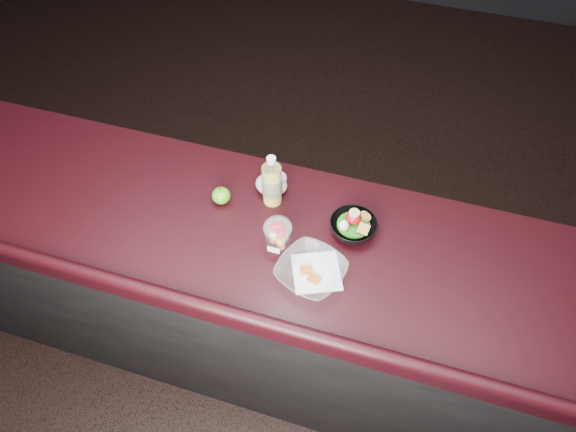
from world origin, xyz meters
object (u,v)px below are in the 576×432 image
at_px(lemonade_bottle, 272,183).
at_px(snack_bowl, 353,226).
at_px(fruit_cup, 278,235).
at_px(takeout_bowl, 311,271).
at_px(green_apple, 221,196).

height_order(lemonade_bottle, snack_bowl, lemonade_bottle).
bearing_deg(fruit_cup, takeout_bowl, -29.73).
distance_m(lemonade_bottle, takeout_bowl, 0.37).
bearing_deg(takeout_bowl, snack_bowl, 67.63).
relative_size(lemonade_bottle, snack_bowl, 1.13).
bearing_deg(fruit_cup, lemonade_bottle, 113.20).
xyz_separation_m(snack_bowl, takeout_bowl, (-0.09, -0.23, -0.00)).
height_order(snack_bowl, takeout_bowl, snack_bowl).
relative_size(green_apple, takeout_bowl, 0.26).
bearing_deg(lemonade_bottle, snack_bowl, -9.83).
bearing_deg(green_apple, snack_bowl, 0.59).
bearing_deg(fruit_cup, green_apple, 152.47).
bearing_deg(green_apple, takeout_bowl, -28.30).
distance_m(green_apple, takeout_bowl, 0.47).
bearing_deg(snack_bowl, takeout_bowl, -112.37).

